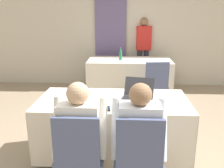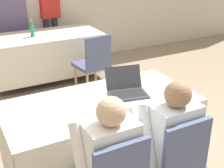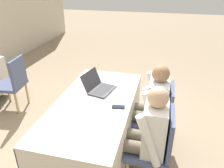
{
  "view_description": "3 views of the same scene",
  "coord_description": "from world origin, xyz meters",
  "px_view_note": "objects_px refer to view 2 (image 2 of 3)",
  "views": [
    {
      "loc": [
        0.14,
        -2.72,
        1.74
      ],
      "look_at": [
        0.0,
        -0.21,
        1.0
      ],
      "focal_mm": 40.0,
      "sensor_mm": 36.0,
      "label": 1
    },
    {
      "loc": [
        -1.08,
        -2.25,
        2.03
      ],
      "look_at": [
        0.0,
        -0.21,
        1.0
      ],
      "focal_mm": 50.0,
      "sensor_mm": 36.0,
      "label": 2
    },
    {
      "loc": [
        -2.02,
        -0.71,
        2.04
      ],
      "look_at": [
        0.0,
        -0.21,
        1.0
      ],
      "focal_mm": 35.0,
      "sensor_mm": 36.0,
      "label": 3
    }
  ],
  "objects_px": {
    "water_bottle": "(32,29)",
    "chair_near_right": "(174,161)",
    "person_checkered_shirt": "(106,157)",
    "laptop": "(127,89)",
    "person_red_shirt": "(50,14)",
    "cell_phone": "(111,116)",
    "chair_far_spare": "(94,62)",
    "person_white_shirt": "(167,137)"
  },
  "relations": [
    {
      "from": "water_bottle",
      "to": "person_white_shirt",
      "type": "relative_size",
      "value": 0.22
    },
    {
      "from": "laptop",
      "to": "cell_phone",
      "type": "relative_size",
      "value": 2.76
    },
    {
      "from": "chair_near_right",
      "to": "person_checkered_shirt",
      "type": "height_order",
      "value": "person_checkered_shirt"
    },
    {
      "from": "water_bottle",
      "to": "person_red_shirt",
      "type": "height_order",
      "value": "person_red_shirt"
    },
    {
      "from": "laptop",
      "to": "person_white_shirt",
      "type": "xyz_separation_m",
      "value": [
        -0.01,
        -0.65,
        -0.14
      ]
    },
    {
      "from": "water_bottle",
      "to": "person_red_shirt",
      "type": "relative_size",
      "value": 0.16
    },
    {
      "from": "laptop",
      "to": "chair_far_spare",
      "type": "distance_m",
      "value": 1.66
    },
    {
      "from": "water_bottle",
      "to": "chair_far_spare",
      "type": "distance_m",
      "value": 1.11
    },
    {
      "from": "chair_near_right",
      "to": "person_white_shirt",
      "type": "distance_m",
      "value": 0.19
    },
    {
      "from": "cell_phone",
      "to": "water_bottle",
      "type": "xyz_separation_m",
      "value": [
        0.09,
        2.73,
        0.11
      ]
    },
    {
      "from": "laptop",
      "to": "chair_near_right",
      "type": "height_order",
      "value": "laptop"
    },
    {
      "from": "chair_near_right",
      "to": "chair_far_spare",
      "type": "relative_size",
      "value": 1.0
    },
    {
      "from": "laptop",
      "to": "person_checkered_shirt",
      "type": "relative_size",
      "value": 0.36
    },
    {
      "from": "laptop",
      "to": "person_checkered_shirt",
      "type": "xyz_separation_m",
      "value": [
        -0.55,
        -0.65,
        -0.14
      ]
    },
    {
      "from": "chair_near_right",
      "to": "person_red_shirt",
      "type": "distance_m",
      "value": 3.95
    },
    {
      "from": "laptop",
      "to": "person_red_shirt",
      "type": "height_order",
      "value": "person_red_shirt"
    },
    {
      "from": "laptop",
      "to": "chair_far_spare",
      "type": "relative_size",
      "value": 0.46
    },
    {
      "from": "cell_phone",
      "to": "chair_near_right",
      "type": "xyz_separation_m",
      "value": [
        0.32,
        -0.44,
        -0.26
      ]
    },
    {
      "from": "person_checkered_shirt",
      "to": "person_red_shirt",
      "type": "relative_size",
      "value": 0.73
    },
    {
      "from": "person_checkered_shirt",
      "to": "person_white_shirt",
      "type": "distance_m",
      "value": 0.54
    },
    {
      "from": "chair_far_spare",
      "to": "cell_phone",
      "type": "bearing_deg",
      "value": 62.51
    },
    {
      "from": "cell_phone",
      "to": "chair_far_spare",
      "type": "relative_size",
      "value": 0.17
    },
    {
      "from": "water_bottle",
      "to": "chair_near_right",
      "type": "relative_size",
      "value": 0.28
    },
    {
      "from": "water_bottle",
      "to": "person_checkered_shirt",
      "type": "distance_m",
      "value": 3.09
    },
    {
      "from": "laptop",
      "to": "person_red_shirt",
      "type": "relative_size",
      "value": 0.26
    },
    {
      "from": "cell_phone",
      "to": "chair_far_spare",
      "type": "height_order",
      "value": "chair_far_spare"
    },
    {
      "from": "cell_phone",
      "to": "water_bottle",
      "type": "relative_size",
      "value": 0.59
    },
    {
      "from": "cell_phone",
      "to": "person_white_shirt",
      "type": "relative_size",
      "value": 0.13
    },
    {
      "from": "chair_far_spare",
      "to": "person_checkered_shirt",
      "type": "bearing_deg",
      "value": 60.53
    },
    {
      "from": "water_bottle",
      "to": "chair_near_right",
      "type": "distance_m",
      "value": 3.2
    },
    {
      "from": "laptop",
      "to": "chair_near_right",
      "type": "relative_size",
      "value": 0.46
    },
    {
      "from": "cell_phone",
      "to": "chair_far_spare",
      "type": "xyz_separation_m",
      "value": [
        0.73,
        1.9,
        -0.26
      ]
    },
    {
      "from": "water_bottle",
      "to": "person_red_shirt",
      "type": "distance_m",
      "value": 0.91
    },
    {
      "from": "laptop",
      "to": "person_red_shirt",
      "type": "bearing_deg",
      "value": 97.56
    },
    {
      "from": "cell_phone",
      "to": "person_white_shirt",
      "type": "height_order",
      "value": "person_white_shirt"
    },
    {
      "from": "person_white_shirt",
      "to": "chair_far_spare",
      "type": "bearing_deg",
      "value": -100.31
    },
    {
      "from": "water_bottle",
      "to": "person_checkered_shirt",
      "type": "height_order",
      "value": "person_checkered_shirt"
    },
    {
      "from": "person_checkered_shirt",
      "to": "person_white_shirt",
      "type": "relative_size",
      "value": 1.0
    },
    {
      "from": "chair_near_right",
      "to": "person_white_shirt",
      "type": "height_order",
      "value": "person_white_shirt"
    },
    {
      "from": "cell_phone",
      "to": "laptop",
      "type": "bearing_deg",
      "value": 35.34
    },
    {
      "from": "person_white_shirt",
      "to": "cell_phone",
      "type": "bearing_deg",
      "value": -46.3
    },
    {
      "from": "water_bottle",
      "to": "person_red_shirt",
      "type": "bearing_deg",
      "value": 55.44
    }
  ]
}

